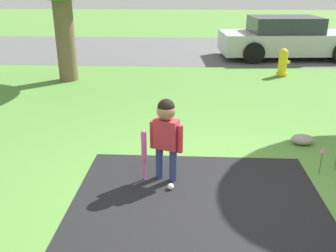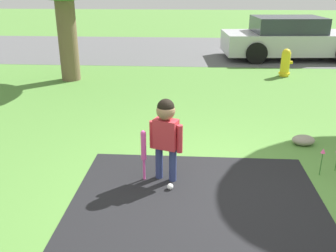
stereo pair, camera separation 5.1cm
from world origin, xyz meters
The scene contains 8 objects.
ground_plane centered at (0.00, 0.00, 0.00)m, with size 60.00×60.00×0.00m, color #518438.
street_strip centered at (0.00, 9.97, 0.00)m, with size 40.00×6.00×0.01m.
child centered at (-0.66, 0.33, 0.69)m, with size 0.41×0.25×1.06m.
baseball_bat centered at (-0.93, 0.30, 0.43)m, with size 0.07×0.07×0.67m.
sports_ball centered at (-0.59, 0.08, 0.04)m, with size 0.08×0.08×0.08m.
fire_hydrant centered at (2.06, 6.00, 0.35)m, with size 0.32×0.29×0.72m.
parked_car centered at (2.77, 8.52, 0.62)m, with size 4.49×2.25×1.30m.
edging_rock centered at (1.36, 1.53, 0.08)m, with size 0.34×0.24×0.16m.
Camera 1 is at (-0.41, -3.84, 2.35)m, focal length 40.00 mm.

